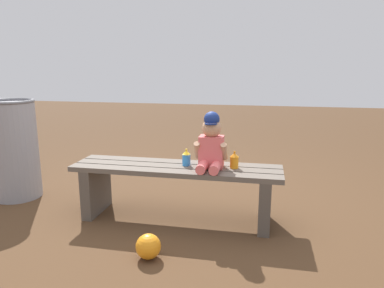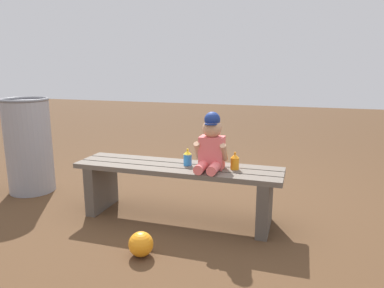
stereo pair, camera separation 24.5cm
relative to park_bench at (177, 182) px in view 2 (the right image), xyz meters
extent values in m
plane|color=#4C331E|center=(0.00, 0.00, -0.28)|extent=(16.00, 16.00, 0.00)
cube|color=#60564C|center=(0.00, -0.13, 0.11)|extent=(1.53, 0.11, 0.04)
cube|color=#60564C|center=(0.00, 0.00, 0.11)|extent=(1.53, 0.11, 0.04)
cube|color=#60564C|center=(0.00, 0.13, 0.11)|extent=(1.53, 0.11, 0.04)
cube|color=#524941|center=(-0.65, 0.00, -0.09)|extent=(0.08, 0.37, 0.38)
cube|color=#524941|center=(0.65, 0.00, -0.09)|extent=(0.08, 0.37, 0.38)
cube|color=#E56666|center=(0.26, 0.01, 0.25)|extent=(0.17, 0.12, 0.23)
sphere|color=tan|center=(0.26, 0.01, 0.42)|extent=(0.14, 0.14, 0.14)
cylinder|color=navy|center=(0.26, -0.03, 0.46)|extent=(0.09, 0.09, 0.01)
sphere|color=navy|center=(0.26, 0.01, 0.48)|extent=(0.11, 0.11, 0.11)
cylinder|color=#F06B6B|center=(0.21, -0.11, 0.16)|extent=(0.07, 0.16, 0.07)
cylinder|color=#F06B6B|center=(0.30, -0.11, 0.16)|extent=(0.07, 0.16, 0.07)
cylinder|color=tan|center=(0.16, -0.02, 0.26)|extent=(0.04, 0.12, 0.14)
cylinder|color=tan|center=(0.35, -0.02, 0.26)|extent=(0.04, 0.12, 0.14)
cylinder|color=#338CE5|center=(0.07, 0.03, 0.17)|extent=(0.06, 0.06, 0.08)
cone|color=yellow|center=(0.07, 0.03, 0.23)|extent=(0.06, 0.06, 0.03)
cylinder|color=yellow|center=(0.07, 0.03, 0.25)|extent=(0.01, 0.01, 0.02)
cylinder|color=orange|center=(0.42, 0.03, 0.17)|extent=(0.06, 0.06, 0.08)
cone|color=orange|center=(0.42, 0.03, 0.23)|extent=(0.06, 0.06, 0.03)
cylinder|color=orange|center=(0.42, 0.03, 0.25)|extent=(0.01, 0.01, 0.02)
sphere|color=orange|center=(-0.03, -0.59, -0.21)|extent=(0.15, 0.15, 0.15)
cylinder|color=gray|center=(-1.48, 0.17, 0.13)|extent=(0.40, 0.40, 0.83)
torus|color=slate|center=(-1.48, 0.17, 0.56)|extent=(0.41, 0.41, 0.03)
camera|label=1|loc=(0.62, -2.44, 0.85)|focal=33.38mm
camera|label=2|loc=(0.85, -2.38, 0.85)|focal=33.38mm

